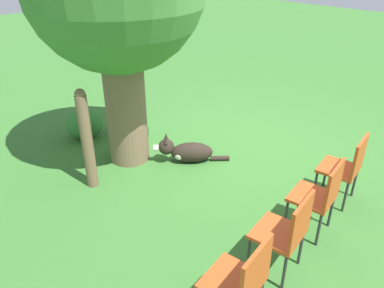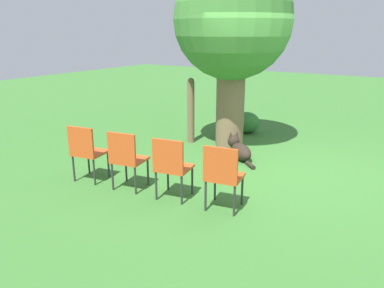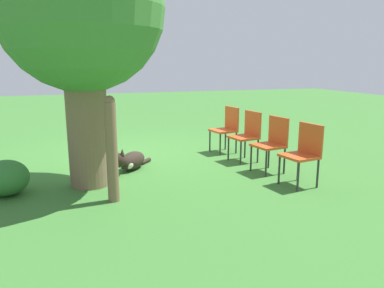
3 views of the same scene
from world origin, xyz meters
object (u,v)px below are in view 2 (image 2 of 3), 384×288
(red_chair_1, at_px, (172,164))
(red_chair_2, at_px, (126,157))
(fence_post, at_px, (191,110))
(red_chair_0, at_px, (223,173))
(dog, at_px, (239,150))
(red_chair_3, at_px, (86,149))
(oak_tree, at_px, (233,24))

(red_chair_1, relative_size, red_chair_2, 1.00)
(fence_post, bearing_deg, red_chair_1, -153.12)
(red_chair_1, bearing_deg, fence_post, 17.53)
(red_chair_0, bearing_deg, red_chair_2, 86.20)
(dog, relative_size, red_chair_0, 0.99)
(fence_post, height_order, red_chair_3, fence_post)
(dog, bearing_deg, red_chair_2, 112.28)
(oak_tree, height_order, dog, oak_tree)
(oak_tree, bearing_deg, fence_post, 107.14)
(dog, bearing_deg, red_chair_1, 131.04)
(dog, height_order, red_chair_1, red_chair_1)
(red_chair_3, bearing_deg, fence_post, -13.94)
(red_chair_1, xyz_separation_m, red_chair_2, (-0.07, 0.73, 0.00))
(oak_tree, distance_m, red_chair_3, 3.53)
(red_chair_2, bearing_deg, red_chair_3, 86.20)
(red_chair_2, distance_m, red_chair_3, 0.74)
(fence_post, height_order, red_chair_2, fence_post)
(red_chair_3, bearing_deg, red_chair_0, -93.80)
(oak_tree, xyz_separation_m, red_chair_1, (-2.71, -0.49, -1.83))
(red_chair_2, bearing_deg, fence_post, 2.24)
(fence_post, height_order, red_chair_0, fence_post)
(dog, distance_m, red_chair_0, 2.15)
(red_chair_0, bearing_deg, red_chair_1, 86.20)
(oak_tree, distance_m, fence_post, 1.85)
(oak_tree, relative_size, dog, 4.06)
(dog, relative_size, red_chair_2, 0.99)
(fence_post, xyz_separation_m, red_chair_1, (-2.48, -1.26, -0.16))
(red_chair_2, bearing_deg, red_chair_0, -93.80)
(dog, height_order, red_chair_3, red_chair_3)
(red_chair_0, relative_size, red_chair_1, 1.00)
(oak_tree, bearing_deg, dog, -140.70)
(oak_tree, bearing_deg, red_chair_3, 161.14)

